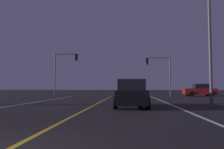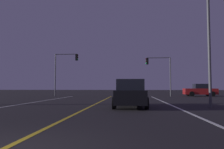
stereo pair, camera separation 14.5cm
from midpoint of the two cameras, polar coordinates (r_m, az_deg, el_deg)
The scene contains 8 objects.
lane_edge_right at distance 14.33m, azimuth 16.42°, elevation -8.06°, with size 0.16×32.25×0.01m, color silver.
lane_edge_left at distance 16.04m, azimuth -24.65°, elevation -7.37°, with size 0.16×32.25×0.01m, color silver.
lane_center_divider at distance 14.24m, azimuth -5.35°, elevation -8.21°, with size 0.16×32.25×0.01m, color gold.
car_crossing_side at distance 33.13m, azimuth 21.82°, elevation -3.76°, with size 4.30×2.02×1.70m.
car_lead_same_lane at distance 13.82m, azimuth 5.00°, elevation -4.96°, with size 2.02×4.30×1.70m.
traffic_light_near_right at distance 30.97m, azimuth 11.87°, elevation 1.85°, with size 3.40×0.36×5.30m.
traffic_light_near_left at distance 32.02m, azimuth -11.58°, elevation 2.46°, with size 3.37×0.36×5.94m.
street_lamp_right_near at distance 15.42m, azimuth 21.65°, elevation 11.23°, with size 2.52×0.44×7.87m.
Camera 2 is at (2.51, -3.85, 1.23)m, focal length 35.73 mm.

